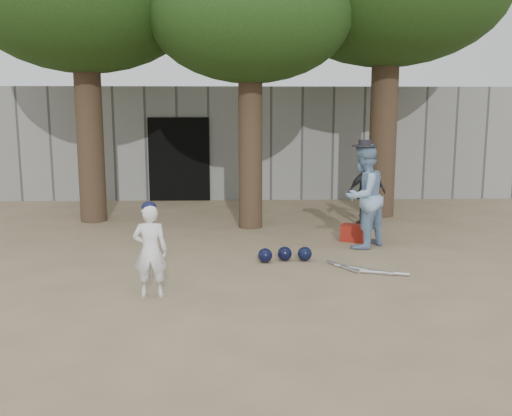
{
  "coord_description": "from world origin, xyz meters",
  "views": [
    {
      "loc": [
        0.31,
        -7.33,
        2.38
      ],
      "look_at": [
        0.6,
        1.0,
        0.95
      ],
      "focal_mm": 40.0,
      "sensor_mm": 36.0,
      "label": 1
    }
  ],
  "objects_px": {
    "boy_player": "(150,251)",
    "spectator_blue": "(363,196)",
    "spectator_dark": "(367,193)",
    "red_bag": "(353,233)"
  },
  "relations": [
    {
      "from": "spectator_blue",
      "to": "red_bag",
      "type": "xyz_separation_m",
      "value": [
        -0.05,
        0.5,
        -0.76
      ]
    },
    {
      "from": "boy_player",
      "to": "spectator_dark",
      "type": "distance_m",
      "value": 5.85
    },
    {
      "from": "boy_player",
      "to": "spectator_blue",
      "type": "xyz_separation_m",
      "value": [
        3.31,
        2.56,
        0.3
      ]
    },
    {
      "from": "red_bag",
      "to": "boy_player",
      "type": "bearing_deg",
      "value": -136.78
    },
    {
      "from": "spectator_blue",
      "to": "spectator_dark",
      "type": "relative_size",
      "value": 1.3
    },
    {
      "from": "boy_player",
      "to": "spectator_blue",
      "type": "relative_size",
      "value": 0.67
    },
    {
      "from": "spectator_dark",
      "to": "red_bag",
      "type": "distance_m",
      "value": 1.58
    },
    {
      "from": "boy_player",
      "to": "spectator_dark",
      "type": "xyz_separation_m",
      "value": [
        3.81,
        4.44,
        0.09
      ]
    },
    {
      "from": "spectator_blue",
      "to": "spectator_dark",
      "type": "xyz_separation_m",
      "value": [
        0.5,
        1.88,
        -0.21
      ]
    },
    {
      "from": "spectator_blue",
      "to": "boy_player",
      "type": "bearing_deg",
      "value": -5.67
    }
  ]
}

